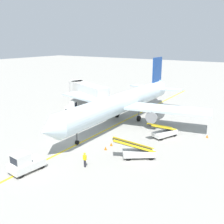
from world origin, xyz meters
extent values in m
plane|color=#9E9B93|center=(0.00, 0.00, 0.00)|extent=(300.00, 300.00, 0.00)
cube|color=yellow|center=(1.41, 5.00, 0.00)|extent=(0.37, 80.00, 0.01)
cylinder|color=silver|center=(1.41, 11.42, 3.45)|extent=(3.33, 30.00, 3.30)
cone|color=silver|center=(1.39, -4.78, 3.45)|extent=(3.24, 2.40, 3.23)
cone|color=silver|center=(1.42, 27.82, 3.85)|extent=(3.14, 2.80, 3.14)
cube|color=silver|center=(8.90, 12.91, 3.05)|extent=(13.63, 7.00, 0.36)
cylinder|color=gray|center=(7.26, 11.91, 2.05)|extent=(1.90, 3.20, 1.90)
cube|color=silver|center=(-6.08, 12.93, 3.05)|extent=(13.63, 7.02, 0.36)
cylinder|color=gray|center=(-4.44, 11.92, 2.05)|extent=(1.90, 3.20, 1.90)
cube|color=navy|center=(1.42, 25.42, 7.50)|extent=(0.28, 4.00, 5.20)
cube|color=silver|center=(4.42, 25.02, 3.85)|extent=(5.45, 2.90, 0.24)
cube|color=silver|center=(-1.58, 25.02, 3.85)|extent=(5.46, 2.91, 0.24)
cylinder|color=#4C4C51|center=(1.40, -0.08, 1.56)|extent=(0.20, 0.20, 3.12)
cylinder|color=black|center=(1.40, -0.08, 0.28)|extent=(0.35, 0.56, 0.56)
cylinder|color=#4C4C51|center=(3.61, 13.42, 1.56)|extent=(0.20, 0.20, 3.12)
cylinder|color=black|center=(3.61, 13.42, 0.48)|extent=(0.35, 0.96, 0.96)
cylinder|color=#4C4C51|center=(-0.79, 13.42, 1.56)|extent=(0.20, 0.20, 3.12)
cylinder|color=black|center=(-0.79, 13.42, 0.48)|extent=(0.35, 0.96, 0.96)
cube|color=black|center=(1.39, -2.78, 3.80)|extent=(2.81, 1.00, 0.60)
cube|color=silver|center=(-9.45, 16.15, 3.60)|extent=(12.04, 7.18, 2.50)
cylinder|color=silver|center=(-14.68, 18.43, 3.60)|extent=(3.20, 3.20, 2.50)
cylinder|color=#59595B|center=(-7.80, 15.44, 1.18)|extent=(0.56, 0.56, 2.35)
cube|color=#333338|center=(-7.80, 15.44, 0.25)|extent=(1.80, 1.40, 0.50)
cube|color=silver|center=(1.67, -8.45, 0.70)|extent=(2.28, 3.79, 0.80)
cube|color=silver|center=(1.60, -9.08, 1.65)|extent=(1.69, 1.78, 1.10)
cube|color=black|center=(1.51, -9.85, 1.65)|extent=(1.43, 0.24, 0.77)
cylinder|color=black|center=(2.33, -9.80, 0.30)|extent=(0.28, 0.62, 0.60)
cylinder|color=black|center=(0.73, -9.62, 0.30)|extent=(0.28, 0.62, 0.60)
cylinder|color=black|center=(2.61, -7.29, 0.30)|extent=(0.28, 0.62, 0.60)
cylinder|color=black|center=(1.00, -7.11, 0.30)|extent=(0.28, 0.62, 0.60)
cube|color=silver|center=(-10.24, 11.78, 0.65)|extent=(2.63, 1.80, 0.70)
cube|color=silver|center=(-9.83, 11.87, 1.55)|extent=(1.28, 1.25, 1.10)
cube|color=black|center=(-9.33, 11.99, 1.55)|extent=(0.30, 0.97, 0.77)
cylinder|color=black|center=(-9.55, 12.50, 0.30)|extent=(0.63, 0.35, 0.60)
cylinder|color=black|center=(-9.30, 11.43, 0.30)|extent=(0.63, 0.35, 0.60)
cylinder|color=black|center=(-11.18, 12.13, 0.30)|extent=(0.63, 0.35, 0.60)
cylinder|color=black|center=(-10.94, 11.05, 0.30)|extent=(0.63, 0.35, 0.60)
cube|color=silver|center=(10.18, 8.92, 0.60)|extent=(2.87, 4.08, 0.60)
cylinder|color=black|center=(10.25, 7.44, 0.30)|extent=(0.44, 0.64, 0.60)
cylinder|color=black|center=(9.08, 7.94, 0.30)|extent=(0.44, 0.64, 0.60)
cylinder|color=black|center=(11.29, 9.89, 0.30)|extent=(0.44, 0.64, 0.60)
cylinder|color=black|center=(10.12, 10.39, 0.30)|extent=(0.44, 0.64, 0.60)
cube|color=black|center=(9.95, 8.37, 1.55)|extent=(2.78, 4.95, 1.76)
cube|color=yellow|center=(10.36, 8.19, 1.67)|extent=(2.04, 4.65, 1.84)
cube|color=yellow|center=(9.53, 8.54, 1.67)|extent=(2.04, 4.65, 1.84)
cube|color=silver|center=(10.19, 0.86, 0.60)|extent=(3.95, 3.46, 0.60)
cylinder|color=black|center=(9.50, -0.44, 0.30)|extent=(0.61, 0.53, 0.60)
cylinder|color=black|center=(8.74, 0.58, 0.30)|extent=(0.61, 0.53, 0.60)
cylinder|color=black|center=(11.64, 1.13, 0.30)|extent=(0.61, 0.53, 0.60)
cylinder|color=black|center=(10.88, 2.16, 0.30)|extent=(0.61, 0.53, 0.60)
cube|color=black|center=(9.71, 0.50, 1.55)|extent=(4.56, 3.68, 1.76)
cube|color=yellow|center=(9.97, 0.14, 1.67)|extent=(4.09, 3.04, 1.84)
cube|color=yellow|center=(9.44, 0.87, 1.67)|extent=(4.09, 3.04, 1.84)
cube|color=#A5A5A8|center=(-4.26, 2.31, 0.44)|extent=(3.16, 2.47, 0.16)
cube|color=#4C4C51|center=(-2.56, 3.03, 0.42)|extent=(0.86, 0.42, 0.08)
cylinder|color=#4C4C51|center=(-2.14, 3.20, 0.42)|extent=(0.12, 0.12, 0.05)
cube|color=gray|center=(-4.55, 3.00, 0.69)|extent=(2.61, 1.14, 0.50)
cube|color=gray|center=(-3.97, 1.62, 0.69)|extent=(2.61, 1.14, 0.50)
cylinder|color=black|center=(-3.53, 3.27, 0.18)|extent=(0.38, 0.25, 0.36)
cylinder|color=black|center=(-3.06, 2.16, 0.18)|extent=(0.38, 0.25, 0.36)
cylinder|color=black|center=(-5.46, 2.46, 0.18)|extent=(0.38, 0.25, 0.36)
cylinder|color=black|center=(-5.00, 1.35, 0.18)|extent=(0.38, 0.25, 0.36)
cylinder|color=#26262D|center=(6.28, -4.41, 0.42)|extent=(0.24, 0.24, 0.85)
cube|color=yellow|center=(6.28, -4.41, 1.13)|extent=(0.36, 0.22, 0.56)
sphere|color=beige|center=(6.28, -4.41, 1.52)|extent=(0.20, 0.20, 0.20)
sphere|color=yellow|center=(6.28, -4.41, 1.58)|extent=(0.24, 0.24, 0.24)
cone|color=orange|center=(-6.28, 7.23, 0.22)|extent=(0.36, 0.36, 0.44)
cone|color=orange|center=(5.47, 2.08, 0.22)|extent=(0.36, 0.36, 0.44)
cone|color=orange|center=(5.59, 0.57, 0.22)|extent=(0.36, 0.36, 0.44)
cone|color=orange|center=(15.36, 11.99, 0.22)|extent=(0.36, 0.36, 0.44)
camera|label=1|loc=(22.68, -23.94, 13.45)|focal=40.83mm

